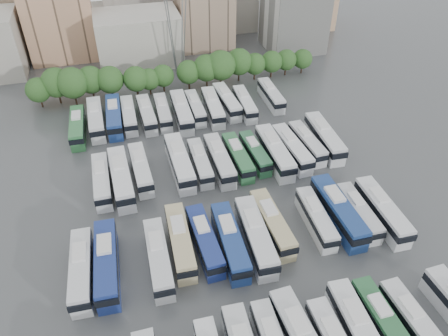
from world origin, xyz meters
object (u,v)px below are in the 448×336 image
object	(u,v)px
bus_r0_s10	(384,324)
bus_r2_s8	(238,157)
bus_r1_s4	(180,241)
bus_r1_s5	(205,240)
bus_r1_s6	(230,241)
bus_r3_s0	(78,127)
bus_r2_s5	(180,162)
bus_r2_s9	(255,153)
bus_r3_s5	(163,112)
bus_r1_s12	(359,212)
bus_r1_s1	(107,263)
bus_r2_s12	(307,143)
bus_r1_s8	(272,223)
bus_r2_s11	(292,148)
bus_r3_s3	(129,115)
bus_r2_s10	(275,152)
bus_r2_s3	(141,169)
bus_r2_s6	(200,162)
bus_r1_s0	(82,270)
bus_r2_s1	(102,181)
bus_r3_s9	(227,101)
bus_r1_s7	(256,236)
bus_r2_s7	(220,160)
bus_r0_s11	(415,326)
bus_r3_s4	(147,114)
bus_r1_s10	(316,218)
bus_r3_s8	(213,107)
bus_r3_s2	(114,116)
bus_r3_s12	(271,95)
bus_r1_s3	(159,258)
bus_r0_s9	(359,332)
bus_r1_s11	(338,211)
bus_r2_s13	(324,137)
bus_r3_s7	(195,108)
bus_r3_s6	(182,112)
bus_r1_s13	(382,211)

from	to	relation	value
bus_r0_s10	bus_r2_s8	size ratio (longest dim) A/B	0.98
bus_r1_s4	bus_r1_s5	size ratio (longest dim) A/B	1.04
bus_r1_s6	bus_r3_s0	distance (m)	40.82
bus_r2_s5	bus_r2_s8	distance (m)	10.03
bus_r2_s9	bus_r3_s5	distance (m)	22.44
bus_r1_s5	bus_r1_s12	distance (m)	23.20
bus_r1_s1	bus_r1_s12	world-z (taller)	bus_r1_s1
bus_r2_s12	bus_r3_s5	bearing A→B (deg)	140.04
bus_r2_s5	bus_r3_s5	distance (m)	17.80
bus_r1_s8	bus_r1_s12	world-z (taller)	bus_r1_s8
bus_r2_s11	bus_r3_s3	world-z (taller)	bus_r2_s11
bus_r1_s6	bus_r2_s10	xyz separation A→B (m)	(13.20, 17.87, 0.10)
bus_r2_s3	bus_r1_s12	bearing A→B (deg)	-34.19
bus_r2_s6	bus_r2_s8	distance (m)	6.59
bus_r1_s0	bus_r3_s0	distance (m)	35.32
bus_r1_s12	bus_r2_s1	size ratio (longest dim) A/B	0.93
bus_r3_s9	bus_r1_s7	bearing A→B (deg)	-102.64
bus_r2_s7	bus_r1_s7	bearing A→B (deg)	-89.45
bus_r0_s11	bus_r3_s4	world-z (taller)	bus_r3_s4
bus_r1_s6	bus_r1_s10	size ratio (longest dim) A/B	1.13
bus_r1_s1	bus_r3_s8	distance (m)	42.47
bus_r2_s5	bus_r3_s2	bearing A→B (deg)	116.94
bus_r1_s6	bus_r3_s2	world-z (taller)	bus_r3_s2
bus_r1_s1	bus_r2_s11	bearing A→B (deg)	30.65
bus_r3_s8	bus_r3_s12	xyz separation A→B (m)	(13.19, 1.82, -0.14)
bus_r3_s3	bus_r1_s7	bearing A→B (deg)	-69.18
bus_r0_s11	bus_r2_s12	bearing A→B (deg)	82.98
bus_r1_s3	bus_r0_s9	bearing A→B (deg)	-38.82
bus_r0_s10	bus_r2_s6	world-z (taller)	bus_r0_s10
bus_r1_s11	bus_r3_s9	xyz separation A→B (m)	(-6.72, 36.29, -0.22)
bus_r1_s1	bus_r3_s4	size ratio (longest dim) A/B	1.12
bus_r2_s6	bus_r2_s10	bearing A→B (deg)	-3.24
bus_r0_s11	bus_r3_s8	bearing A→B (deg)	98.44
bus_r2_s1	bus_r3_s0	distance (m)	17.97
bus_r1_s8	bus_r2_s5	xyz separation A→B (m)	(-10.00, 17.56, 0.19)
bus_r2_s5	bus_r1_s6	bearing A→B (deg)	-81.04
bus_r2_s13	bus_r3_s4	xyz separation A→B (m)	(-30.04, 17.28, -0.23)
bus_r1_s8	bus_r2_s5	size ratio (longest dim) A/B	0.91
bus_r0_s9	bus_r2_s1	distance (m)	43.77
bus_r2_s5	bus_r3_s12	size ratio (longest dim) A/B	1.17
bus_r1_s0	bus_r3_s0	world-z (taller)	bus_r1_s0
bus_r1_s5	bus_r2_s5	distance (m)	18.15
bus_r1_s5	bus_r2_s13	distance (m)	32.59
bus_r3_s7	bus_r2_s13	bearing A→B (deg)	-40.21
bus_r2_s10	bus_r3_s6	size ratio (longest dim) A/B	1.02
bus_r2_s6	bus_r1_s13	bearing A→B (deg)	-38.65
bus_r2_s9	bus_r2_s11	xyz separation A→B (m)	(6.58, -0.78, 0.24)
bus_r0_s10	bus_r2_s8	xyz separation A→B (m)	(-6.66, 35.21, 0.02)
bus_r2_s13	bus_r3_s12	world-z (taller)	bus_r2_s13
bus_r3_s0	bus_r1_s8	bearing A→B (deg)	-50.43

